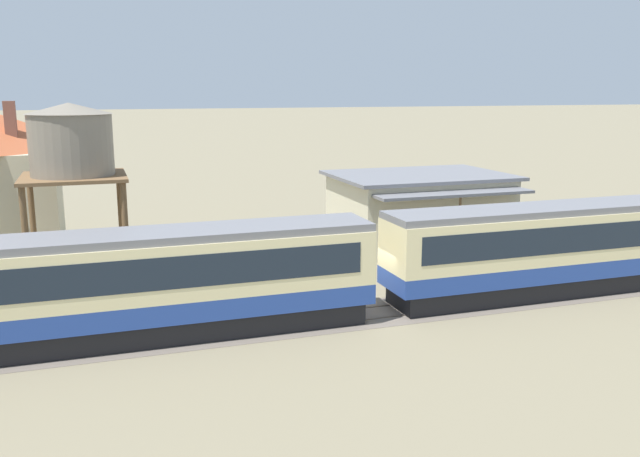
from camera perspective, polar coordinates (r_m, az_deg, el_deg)
name	(u,v)px	position (r m, az deg, el deg)	size (l,w,h in m)	color
ground_plane	(370,307)	(29.71, 4.22, -6.63)	(600.00, 600.00, 0.00)	#7A7056
passenger_train	(158,279)	(26.23, -13.47, -4.19)	(91.20, 2.89, 4.14)	#234293
railway_track	(331,318)	(28.33, 0.91, -7.51)	(148.05, 3.60, 0.04)	#665B51
station_building	(419,209)	(41.21, 8.33, 1.62)	(10.25, 8.65, 4.34)	beige
water_tower	(71,145)	(32.86, -20.21, 6.64)	(4.61, 4.61, 8.72)	brown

